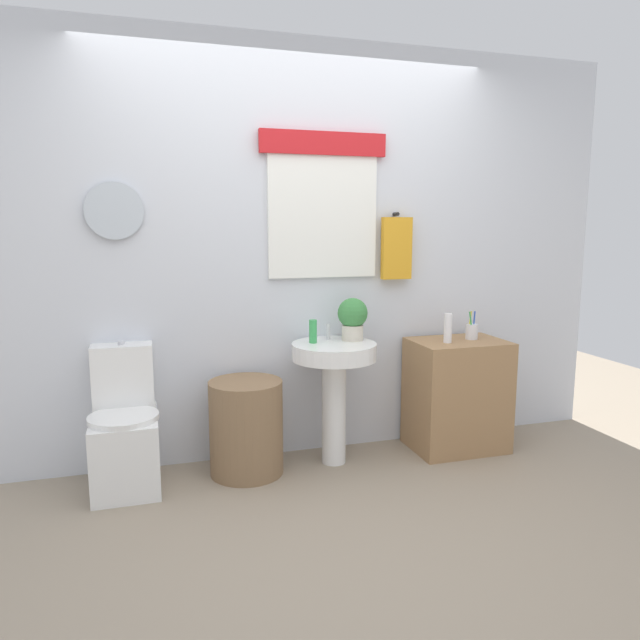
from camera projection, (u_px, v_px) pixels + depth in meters
name	position (u px, v px, depth m)	size (l,w,h in m)	color
ground_plane	(352.00, 533.00, 2.84)	(8.00, 8.00, 0.00)	gray
back_wall	(293.00, 252.00, 3.72)	(4.40, 0.18, 2.60)	silver
toilet	(125.00, 433.00, 3.33)	(0.38, 0.51, 0.82)	white
laundry_hamper	(246.00, 427.00, 3.49)	(0.44, 0.44, 0.57)	#846647
pedestal_sink	(334.00, 373.00, 3.60)	(0.52, 0.52, 0.76)	white
faucet	(328.00, 332.00, 3.68)	(0.03, 0.03, 0.10)	silver
wooden_cabinet	(457.00, 395.00, 3.88)	(0.60, 0.44, 0.73)	#9E754C
soap_bottle	(313.00, 331.00, 3.57)	(0.05, 0.05, 0.14)	green
potted_plant	(353.00, 317.00, 3.65)	(0.19, 0.19, 0.27)	beige
lotion_bottle	(448.00, 328.00, 3.74)	(0.05, 0.05, 0.19)	white
toothbrush_cup	(472.00, 331.00, 3.86)	(0.08, 0.08, 0.19)	silver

